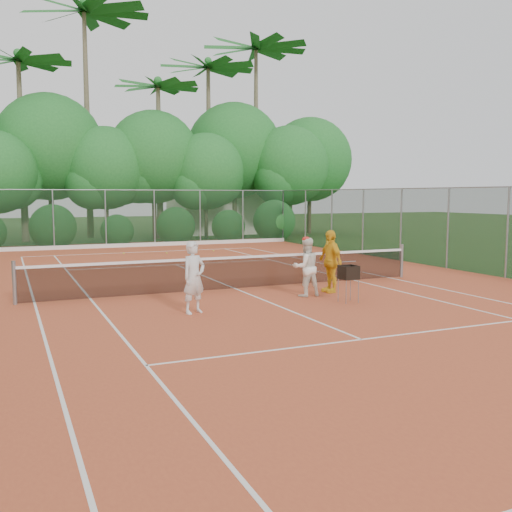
{
  "coord_description": "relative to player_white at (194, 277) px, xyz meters",
  "views": [
    {
      "loc": [
        -6.08,
        -15.24,
        2.74
      ],
      "look_at": [
        0.11,
        -1.2,
        1.1
      ],
      "focal_mm": 40.0,
      "sensor_mm": 36.0,
      "label": 1
    }
  ],
  "objects": [
    {
      "name": "fence_right",
      "position": [
        11.15,
        1.29,
        0.66
      ],
      "size": [
        0.07,
        33.07,
        3.0
      ],
      "color": "#19381E",
      "rests_on": "clay_court"
    },
    {
      "name": "clay_court",
      "position": [
        2.15,
        2.79,
        -0.85
      ],
      "size": [
        18.0,
        36.0,
        0.02
      ],
      "primitive_type": "cube",
      "color": "#BD4F2B",
      "rests_on": "ground"
    },
    {
      "name": "ball_hopper",
      "position": [
        4.01,
        -0.28,
        -0.09
      ],
      "size": [
        0.41,
        0.41,
        0.94
      ],
      "rotation": [
        0.0,
        0.0,
        0.35
      ],
      "color": "gray",
      "rests_on": "clay_court"
    },
    {
      "name": "player_center_grp",
      "position": [
        3.44,
        0.92,
        -0.04
      ],
      "size": [
        0.79,
        0.62,
        1.62
      ],
      "color": "white",
      "rests_on": "clay_court"
    },
    {
      "name": "player_yellow",
      "position": [
        4.38,
        1.23,
        0.04
      ],
      "size": [
        0.45,
        1.04,
        1.76
      ],
      "primitive_type": "imported",
      "rotation": [
        0.0,
        0.0,
        -1.55
      ],
      "color": "yellow",
      "rests_on": "clay_court"
    },
    {
      "name": "player_white",
      "position": [
        0.0,
        0.0,
        0.0
      ],
      "size": [
        0.72,
        0.6,
        1.68
      ],
      "primitive_type": "imported",
      "rotation": [
        0.0,
        0.0,
        0.39
      ],
      "color": "silver",
      "rests_on": "clay_court"
    },
    {
      "name": "tropical_treeline",
      "position": [
        3.59,
        23.01,
        4.26
      ],
      "size": [
        32.1,
        8.49,
        15.03
      ],
      "color": "brown",
      "rests_on": "ground"
    },
    {
      "name": "stray_ball_a",
      "position": [
        2.94,
        13.49,
        -0.8
      ],
      "size": [
        0.07,
        0.07,
        0.07
      ],
      "primitive_type": "sphere",
      "color": "gold",
      "rests_on": "clay_court"
    },
    {
      "name": "court_markings",
      "position": [
        2.15,
        2.79,
        -0.83
      ],
      "size": [
        11.03,
        23.83,
        0.01
      ],
      "color": "white",
      "rests_on": "clay_court"
    },
    {
      "name": "tennis_net",
      "position": [
        2.15,
        2.79,
        -0.33
      ],
      "size": [
        11.97,
        0.1,
        1.1
      ],
      "color": "gray",
      "rests_on": "clay_court"
    },
    {
      "name": "club_building",
      "position": [
        11.15,
        26.79,
        0.64
      ],
      "size": [
        8.0,
        5.0,
        3.0
      ],
      "primitive_type": "cube",
      "color": "beige",
      "rests_on": "ground"
    },
    {
      "name": "stray_ball_c",
      "position": [
        5.32,
        13.63,
        -0.8
      ],
      "size": [
        0.07,
        0.07,
        0.07
      ],
      "primitive_type": "sphere",
      "color": "#C9E334",
      "rests_on": "clay_court"
    },
    {
      "name": "ground",
      "position": [
        2.15,
        2.79,
        -0.86
      ],
      "size": [
        120.0,
        120.0,
        0.0
      ],
      "primitive_type": "plane",
      "color": "#244318",
      "rests_on": "ground"
    },
    {
      "name": "stray_ball_b",
      "position": [
        1.08,
        14.19,
        -0.8
      ],
      "size": [
        0.07,
        0.07,
        0.07
      ],
      "primitive_type": "sphere",
      "color": "#C9EF37",
      "rests_on": "clay_court"
    },
    {
      "name": "fence_back",
      "position": [
        2.15,
        17.79,
        0.66
      ],
      "size": [
        18.07,
        0.07,
        3.0
      ],
      "color": "#19381E",
      "rests_on": "clay_court"
    }
  ]
}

